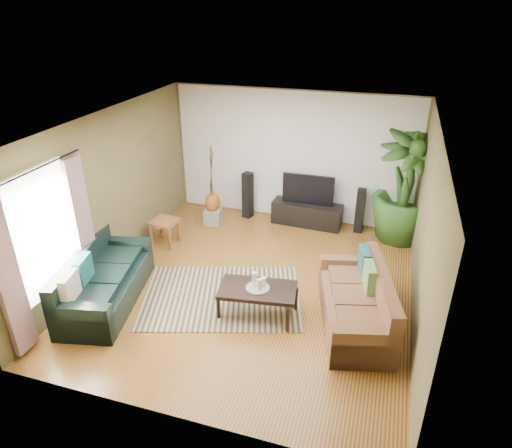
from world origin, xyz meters
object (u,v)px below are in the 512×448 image
at_px(sofa_left, 105,278).
at_px(tv_stand, 307,214).
at_px(speaker_right, 360,211).
at_px(potted_plant, 406,187).
at_px(vase, 213,202).
at_px(pedestal, 213,216).
at_px(side_table, 165,232).
at_px(coffee_table, 258,301).
at_px(speaker_left, 248,195).
at_px(television, 308,189).
at_px(sofa_right, 355,300).

xyz_separation_m(sofa_left, tv_stand, (2.43, 3.55, -0.19)).
height_order(speaker_right, potted_plant, potted_plant).
bearing_deg(speaker_right, vase, -167.99).
xyz_separation_m(tv_stand, pedestal, (-1.87, -0.54, -0.07)).
relative_size(vase, side_table, 0.85).
bearing_deg(coffee_table, speaker_right, 62.06).
height_order(coffee_table, pedestal, coffee_table).
bearing_deg(sofa_left, speaker_left, -30.21).
relative_size(tv_stand, speaker_left, 1.43).
distance_m(speaker_right, side_table, 3.85).
bearing_deg(side_table, potted_plant, 20.00).
xyz_separation_m(vase, side_table, (-0.55, -1.07, -0.24)).
bearing_deg(speaker_right, potted_plant, -2.71).
height_order(potted_plant, vase, potted_plant).
relative_size(tv_stand, television, 1.36).
distance_m(tv_stand, speaker_left, 1.31).
height_order(speaker_right, side_table, speaker_right).
height_order(coffee_table, television, television).
bearing_deg(television, side_table, -146.31).
bearing_deg(sofa_left, sofa_right, -93.76).
relative_size(sofa_left, pedestal, 6.15).
height_order(tv_stand, pedestal, tv_stand).
relative_size(coffee_table, potted_plant, 0.52).
bearing_deg(coffee_table, sofa_left, -178.62).
relative_size(speaker_left, speaker_right, 1.09).
distance_m(coffee_table, speaker_right, 3.39).
xyz_separation_m(sofa_right, coffee_table, (-1.40, -0.19, -0.20)).
height_order(coffee_table, speaker_right, speaker_right).
distance_m(coffee_table, potted_plant, 3.77).
height_order(tv_stand, vase, vase).
bearing_deg(speaker_left, side_table, -110.57).
relative_size(coffee_table, vase, 2.65).
bearing_deg(television, sofa_left, -124.36).
height_order(coffee_table, speaker_left, speaker_left).
bearing_deg(side_table, vase, 62.67).
bearing_deg(potted_plant, coffee_table, -122.14).
xyz_separation_m(potted_plant, vase, (-3.73, -0.49, -0.60)).
distance_m(coffee_table, tv_stand, 3.17).
xyz_separation_m(coffee_table, tv_stand, (0.10, 3.17, 0.01)).
distance_m(speaker_right, potted_plant, 1.01).
height_order(sofa_right, speaker_left, speaker_left).
distance_m(sofa_right, speaker_left, 3.95).
bearing_deg(potted_plant, side_table, -160.00).
height_order(sofa_right, television, television).
distance_m(television, speaker_left, 1.32).
height_order(pedestal, vase, vase).
bearing_deg(sofa_right, speaker_right, 170.37).
relative_size(sofa_right, potted_plant, 0.88).
bearing_deg(coffee_table, sofa_right, -0.06).
xyz_separation_m(coffee_table, potted_plant, (1.96, 3.11, 0.85)).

